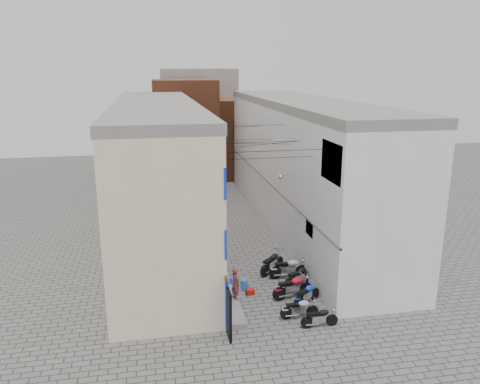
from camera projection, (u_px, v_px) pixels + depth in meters
ground at (283, 325)px, 20.79m from camera, size 90.00×90.00×0.00m
plinth at (203, 229)px, 32.72m from camera, size 0.90×26.00×0.25m
building_left at (158, 170)px, 31.01m from camera, size 5.10×27.00×9.00m
building_right at (302, 164)px, 32.88m from camera, size 5.94×26.00×9.00m
building_far_brick_left at (185, 132)px, 45.71m from camera, size 6.00×6.00×10.00m
building_far_brick_right at (232, 138)px, 48.78m from camera, size 5.00×6.00×8.00m
building_far_concrete at (199, 120)px, 51.64m from camera, size 8.00×5.00×11.00m
far_shopfront at (210, 175)px, 44.39m from camera, size 2.00×0.30×2.40m
overhead_wires at (248, 141)px, 26.21m from camera, size 5.80×13.02×1.32m
motorcycle_a at (320, 317)px, 20.53m from camera, size 1.71×0.56×0.99m
motorcycle_b at (300, 308)px, 21.25m from camera, size 1.82×0.63×1.04m
motorcycle_c at (307, 293)px, 22.55m from camera, size 1.89×1.54×1.09m
motorcycle_d at (293, 286)px, 23.12m from camera, size 2.27×1.11×1.26m
motorcycle_e at (299, 275)px, 24.41m from camera, size 2.06×1.44×1.15m
motorcycle_f at (289, 267)px, 25.32m from camera, size 2.19×0.75×1.25m
motorcycle_g at (272, 262)px, 26.05m from camera, size 2.04×1.94×1.24m
person_a at (236, 283)px, 22.45m from camera, size 0.52×0.66×1.61m
person_b at (221, 263)px, 24.65m from camera, size 1.00×1.07×1.75m
water_jug_near at (244, 285)px, 24.02m from camera, size 0.43×0.43×0.55m
water_jug_far at (233, 282)px, 24.31m from camera, size 0.34×0.34×0.53m
red_crate at (250, 292)px, 23.58m from camera, size 0.44×0.35×0.26m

